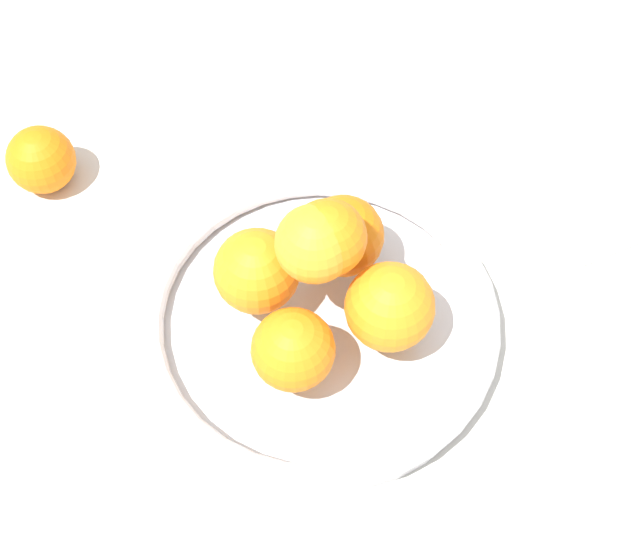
{
  "coord_description": "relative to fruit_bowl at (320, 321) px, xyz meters",
  "views": [
    {
      "loc": [
        -0.23,
        -0.33,
        0.71
      ],
      "look_at": [
        0.0,
        0.0,
        0.1
      ],
      "focal_mm": 50.0,
      "sensor_mm": 36.0,
      "label": 1
    }
  ],
  "objects": [
    {
      "name": "fruit_bowl",
      "position": [
        0.0,
        0.0,
        0.0
      ],
      "size": [
        0.32,
        0.32,
        0.04
      ],
      "color": "silver",
      "rests_on": "ground_plane"
    },
    {
      "name": "ground_plane",
      "position": [
        0.0,
        0.0,
        -0.02
      ],
      "size": [
        4.0,
        4.0,
        0.0
      ],
      "primitive_type": "plane",
      "color": "beige"
    },
    {
      "name": "napkin_folded",
      "position": [
        0.31,
        -0.04,
        -0.01
      ],
      "size": [
        0.13,
        0.13,
        0.01
      ],
      "primitive_type": "cube",
      "rotation": [
        0.0,
        0.0,
        -0.18
      ],
      "color": "silver",
      "rests_on": "ground_plane"
    },
    {
      "name": "stray_orange",
      "position": [
        -0.13,
        0.3,
        0.02
      ],
      "size": [
        0.07,
        0.07,
        0.07
      ],
      "primitive_type": "sphere",
      "color": "orange",
      "rests_on": "ground_plane"
    },
    {
      "name": "orange_pile",
      "position": [
        0.0,
        0.0,
        0.07
      ],
      "size": [
        0.17,
        0.17,
        0.13
      ],
      "color": "orange",
      "rests_on": "fruit_bowl"
    }
  ]
}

